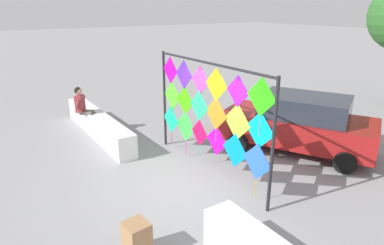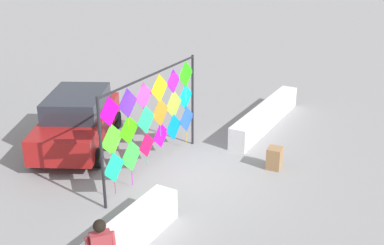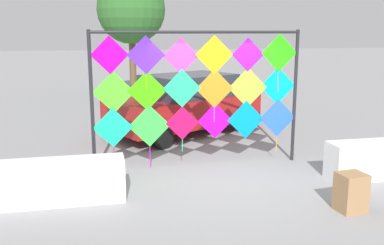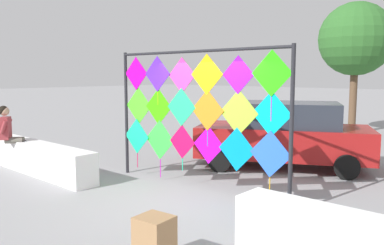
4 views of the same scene
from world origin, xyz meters
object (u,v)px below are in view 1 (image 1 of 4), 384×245
Objects in this scene: kite_display_rack at (208,108)px; parked_car at (299,123)px; cardboard_box_large at (137,239)px; seated_vendor at (84,107)px.

kite_display_rack reaches higher than parked_car.
kite_display_rack is at bearing 122.92° from cardboard_box_large.
kite_display_rack is 2.73× the size of seated_vendor.
kite_display_rack is at bearing 21.79° from seated_vendor.
kite_display_rack is at bearing -96.56° from parked_car.
kite_display_rack reaches higher than cardboard_box_large.
seated_vendor is (-4.26, -1.70, -0.75)m from kite_display_rack.
cardboard_box_large is (1.43, -5.68, -0.51)m from parked_car.
seated_vendor is at bearing 170.37° from cardboard_box_large.
parked_car is 5.88m from cardboard_box_large.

